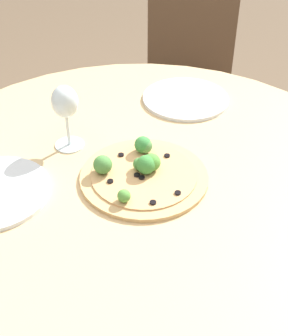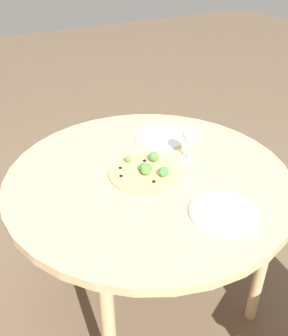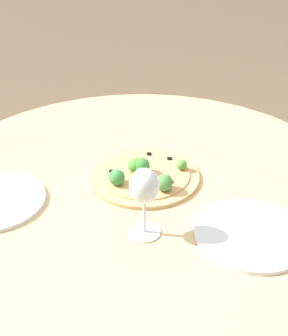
# 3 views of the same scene
# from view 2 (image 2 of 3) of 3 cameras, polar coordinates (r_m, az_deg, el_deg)

# --- Properties ---
(ground_plane) EXTENTS (12.00, 12.00, 0.00)m
(ground_plane) POSITION_cam_2_polar(r_m,az_deg,el_deg) (2.05, 0.55, -18.36)
(ground_plane) COLOR brown
(dining_table) EXTENTS (1.18, 1.18, 0.74)m
(dining_table) POSITION_cam_2_polar(r_m,az_deg,el_deg) (1.59, 0.68, -2.78)
(dining_table) COLOR tan
(dining_table) RESTS_ON ground_plane
(pizza) EXTENTS (0.29, 0.29, 0.06)m
(pizza) POSITION_cam_2_polar(r_m,az_deg,el_deg) (1.54, 0.31, -0.47)
(pizza) COLOR tan
(pizza) RESTS_ON dining_table
(wine_glass) EXTENTS (0.07, 0.07, 0.17)m
(wine_glass) POSITION_cam_2_polar(r_m,az_deg,el_deg) (1.60, 7.05, 4.88)
(wine_glass) COLOR silver
(wine_glass) RESTS_ON dining_table
(plate_near) EXTENTS (0.25, 0.25, 0.01)m
(plate_near) POSITION_cam_2_polar(r_m,az_deg,el_deg) (1.37, 12.03, -6.69)
(plate_near) COLOR silver
(plate_near) RESTS_ON dining_table
(plate_far) EXTENTS (0.25, 0.25, 0.01)m
(plate_far) POSITION_cam_2_polar(r_m,az_deg,el_deg) (1.83, 2.66, 4.83)
(plate_far) COLOR silver
(plate_far) RESTS_ON dining_table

